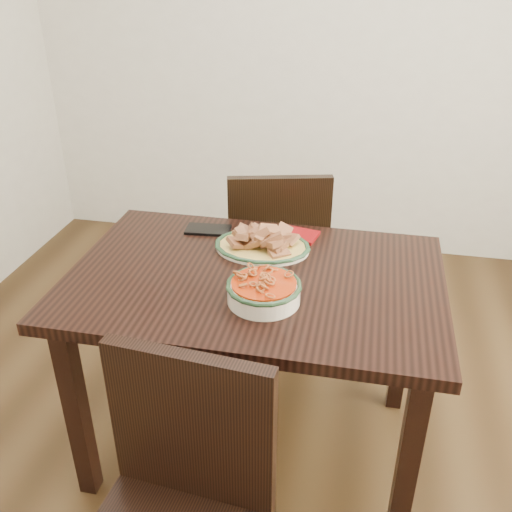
% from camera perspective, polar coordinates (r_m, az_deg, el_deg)
% --- Properties ---
extents(floor, '(3.50, 3.50, 0.00)m').
position_cam_1_polar(floor, '(2.30, 2.03, -18.59)').
color(floor, '#342210').
rests_on(floor, ground).
extents(wall_back, '(3.50, 0.10, 2.60)m').
position_cam_1_polar(wall_back, '(3.33, 8.08, 21.70)').
color(wall_back, silver).
rests_on(wall_back, ground).
extents(dining_table, '(1.21, 0.81, 0.75)m').
position_cam_1_polar(dining_table, '(1.90, -0.12, -4.45)').
color(dining_table, black).
rests_on(dining_table, ground).
extents(chair_far, '(0.51, 0.51, 0.89)m').
position_cam_1_polar(chair_far, '(2.52, 2.07, 0.47)').
color(chair_far, black).
rests_on(chair_far, ground).
extents(chair_near, '(0.46, 0.46, 0.89)m').
position_cam_1_polar(chair_near, '(1.51, -7.84, -23.87)').
color(chair_near, black).
rests_on(chair_near, ground).
extents(fish_plate, '(0.33, 0.26, 0.11)m').
position_cam_1_polar(fish_plate, '(1.99, 0.64, 1.79)').
color(fish_plate, '#EFE5CA').
rests_on(fish_plate, dining_table).
extents(noodle_bowl, '(0.23, 0.23, 0.08)m').
position_cam_1_polar(noodle_bowl, '(1.70, 0.79, -3.29)').
color(noodle_bowl, '#F5E8CF').
rests_on(noodle_bowl, dining_table).
extents(smartphone, '(0.17, 0.10, 0.01)m').
position_cam_1_polar(smartphone, '(2.14, -4.80, 2.65)').
color(smartphone, black).
rests_on(smartphone, dining_table).
extents(napkin, '(0.14, 0.13, 0.01)m').
position_cam_1_polar(napkin, '(2.10, 4.41, 2.09)').
color(napkin, maroon).
rests_on(napkin, dining_table).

